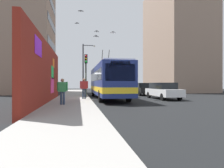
{
  "coord_description": "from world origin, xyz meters",
  "views": [
    {
      "loc": [
        -18.52,
        1.07,
        1.48
      ],
      "look_at": [
        1.41,
        -2.51,
        1.45
      ],
      "focal_mm": 30.14,
      "sensor_mm": 36.0,
      "label": 1
    }
  ],
  "objects_px": {
    "city_bus": "(108,80)",
    "pedestrian_at_curb": "(84,87)",
    "street_lamp": "(85,65)",
    "traffic_light": "(86,68)",
    "parked_car_black": "(142,89)",
    "pedestrian_near_wall": "(62,89)",
    "parked_car_white": "(163,90)"
  },
  "relations": [
    {
      "from": "pedestrian_near_wall",
      "to": "traffic_light",
      "type": "distance_m",
      "value": 6.3
    },
    {
      "from": "street_lamp",
      "to": "pedestrian_at_curb",
      "type": "bearing_deg",
      "value": 177.76
    },
    {
      "from": "pedestrian_at_curb",
      "to": "street_lamp",
      "type": "distance_m",
      "value": 8.38
    },
    {
      "from": "city_bus",
      "to": "parked_car_black",
      "type": "relative_size",
      "value": 2.78
    },
    {
      "from": "pedestrian_near_wall",
      "to": "traffic_light",
      "type": "xyz_separation_m",
      "value": [
        5.78,
        -1.71,
        1.82
      ]
    },
    {
      "from": "pedestrian_near_wall",
      "to": "street_lamp",
      "type": "height_order",
      "value": "street_lamp"
    },
    {
      "from": "city_bus",
      "to": "pedestrian_at_curb",
      "type": "bearing_deg",
      "value": 126.73
    },
    {
      "from": "pedestrian_near_wall",
      "to": "traffic_light",
      "type": "bearing_deg",
      "value": -16.52
    },
    {
      "from": "city_bus",
      "to": "traffic_light",
      "type": "height_order",
      "value": "city_bus"
    },
    {
      "from": "street_lamp",
      "to": "traffic_light",
      "type": "bearing_deg",
      "value": 179.26
    },
    {
      "from": "pedestrian_at_curb",
      "to": "pedestrian_near_wall",
      "type": "xyz_separation_m",
      "value": [
        -4.36,
        1.49,
        -0.09
      ]
    },
    {
      "from": "city_bus",
      "to": "parked_car_black",
      "type": "xyz_separation_m",
      "value": [
        4.64,
        -5.2,
        -0.99
      ]
    },
    {
      "from": "parked_car_black",
      "to": "pedestrian_near_wall",
      "type": "distance_m",
      "value": 14.08
    },
    {
      "from": "traffic_light",
      "to": "street_lamp",
      "type": "relative_size",
      "value": 0.64
    },
    {
      "from": "pedestrian_at_curb",
      "to": "street_lamp",
      "type": "xyz_separation_m",
      "value": [
        7.94,
        -0.31,
        2.65
      ]
    },
    {
      "from": "city_bus",
      "to": "pedestrian_at_curb",
      "type": "distance_m",
      "value": 3.02
    },
    {
      "from": "city_bus",
      "to": "parked_car_white",
      "type": "xyz_separation_m",
      "value": [
        -1.42,
        -5.2,
        -0.98
      ]
    },
    {
      "from": "pedestrian_near_wall",
      "to": "parked_car_white",
      "type": "bearing_deg",
      "value": -62.52
    },
    {
      "from": "parked_car_white",
      "to": "traffic_light",
      "type": "relative_size",
      "value": 1.19
    },
    {
      "from": "pedestrian_at_curb",
      "to": "street_lamp",
      "type": "relative_size",
      "value": 0.28
    },
    {
      "from": "city_bus",
      "to": "pedestrian_near_wall",
      "type": "xyz_separation_m",
      "value": [
        -6.13,
        3.86,
        -0.69
      ]
    },
    {
      "from": "parked_car_white",
      "to": "city_bus",
      "type": "bearing_deg",
      "value": 74.72
    },
    {
      "from": "city_bus",
      "to": "pedestrian_at_curb",
      "type": "height_order",
      "value": "city_bus"
    },
    {
      "from": "traffic_light",
      "to": "street_lamp",
      "type": "distance_m",
      "value": 6.59
    },
    {
      "from": "pedestrian_at_curb",
      "to": "traffic_light",
      "type": "bearing_deg",
      "value": -9.03
    },
    {
      "from": "parked_car_black",
      "to": "traffic_light",
      "type": "height_order",
      "value": "traffic_light"
    },
    {
      "from": "traffic_light",
      "to": "parked_car_black",
      "type": "bearing_deg",
      "value": -55.84
    },
    {
      "from": "pedestrian_at_curb",
      "to": "traffic_light",
      "type": "distance_m",
      "value": 2.24
    },
    {
      "from": "parked_car_black",
      "to": "street_lamp",
      "type": "xyz_separation_m",
      "value": [
        1.53,
        7.27,
        3.03
      ]
    },
    {
      "from": "city_bus",
      "to": "parked_car_white",
      "type": "relative_size",
      "value": 2.36
    },
    {
      "from": "pedestrian_at_curb",
      "to": "city_bus",
      "type": "bearing_deg",
      "value": -53.27
    },
    {
      "from": "pedestrian_near_wall",
      "to": "parked_car_black",
      "type": "bearing_deg",
      "value": -40.09
    }
  ]
}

